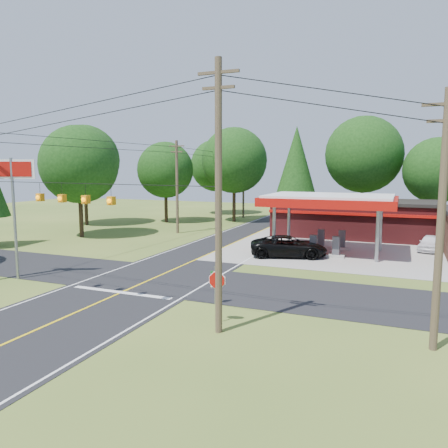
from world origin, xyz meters
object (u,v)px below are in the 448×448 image
at_px(suv_car, 289,246).
at_px(gas_canopy, 329,202).
at_px(octagonal_stop_sign, 217,284).
at_px(big_stop_sign, 13,188).
at_px(sedan_car, 430,243).

bearing_deg(suv_car, gas_canopy, -57.62).
bearing_deg(octagonal_stop_sign, suv_car, 92.32).
distance_m(gas_canopy, big_stop_sign, 23.74).
distance_m(gas_canopy, octagonal_stop_sign, 19.27).
height_order(gas_canopy, suv_car, gas_canopy).
xyz_separation_m(gas_canopy, big_stop_sign, (-17.00, -16.49, 1.56)).
bearing_deg(gas_canopy, sedan_car, 26.57).
distance_m(gas_canopy, suv_car, 5.27).
height_order(suv_car, octagonal_stop_sign, octagonal_stop_sign).
bearing_deg(suv_car, big_stop_sign, 117.04).
bearing_deg(suv_car, octagonal_stop_sign, 166.13).
relative_size(suv_car, sedan_car, 1.52).
height_order(sedan_car, big_stop_sign, big_stop_sign).
distance_m(sedan_car, big_stop_sign, 32.73).
relative_size(sedan_car, octagonal_stop_sign, 1.63).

